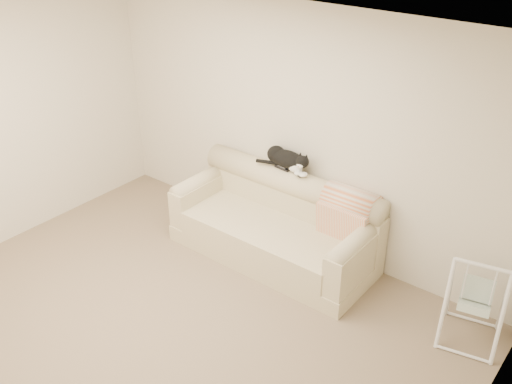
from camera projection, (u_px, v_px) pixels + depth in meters
ground_plane at (166, 332)px, 5.12m from camera, size 5.00×5.00×0.00m
room_shell at (151, 182)px, 4.39m from camera, size 5.04×4.04×2.60m
sofa at (277, 225)px, 6.05m from camera, size 2.20×0.93×0.90m
remote_a at (282, 168)px, 5.99m from camera, size 0.18×0.07×0.03m
remote_b at (297, 173)px, 5.89m from camera, size 0.17×0.11×0.02m
tuxedo_cat at (287, 159)px, 5.93m from camera, size 0.63×0.23×0.25m
throw_blanket at (349, 207)px, 5.63m from camera, size 0.54×0.38×0.58m
baby_swing at (475, 302)px, 4.87m from camera, size 0.59×0.61×0.81m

